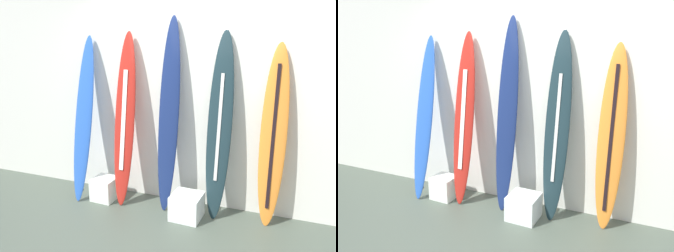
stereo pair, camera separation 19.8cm
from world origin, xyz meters
TOP-DOWN VIEW (x-y plane):
  - wall_back at (0.00, 1.30)m, footprint 7.20×0.20m
  - surfboard_cobalt at (-1.39, 0.92)m, footprint 0.25×0.52m
  - surfboard_crimson at (-0.84, 0.96)m, footprint 0.27×0.42m
  - surfboard_navy at (-0.29, 1.01)m, footprint 0.26×0.37m
  - surfboard_charcoal at (0.30, 1.01)m, footprint 0.29×0.35m
  - surfboard_sunset at (0.87, 1.04)m, footprint 0.28×0.27m
  - display_block_left at (-1.11, 0.88)m, footprint 0.30×0.30m
  - display_block_center at (0.00, 0.81)m, footprint 0.35×0.35m

SIDE VIEW (x-z plane):
  - display_block_center at x=0.00m, z-range 0.00..0.28m
  - display_block_left at x=-1.11m, z-range 0.00..0.28m
  - surfboard_sunset at x=0.87m, z-range 0.00..1.96m
  - surfboard_cobalt at x=-1.39m, z-range -0.01..2.02m
  - surfboard_crimson at x=-0.84m, z-range -0.01..2.07m
  - surfboard_charcoal at x=0.30m, z-range -0.01..2.07m
  - surfboard_navy at x=-0.29m, z-range -0.02..2.23m
  - wall_back at x=0.00m, z-range 0.00..2.80m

